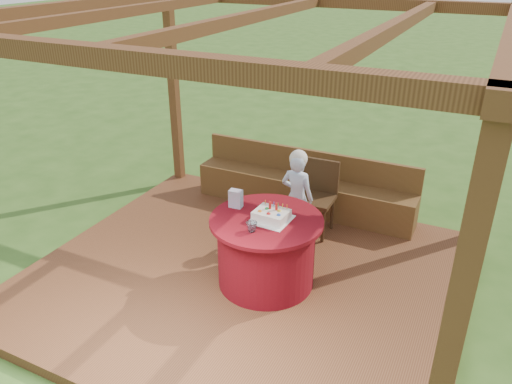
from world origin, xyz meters
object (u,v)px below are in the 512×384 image
(table, at_px, (266,250))
(elderly_woman, at_px, (297,195))
(bench, at_px, (304,191))
(chair, at_px, (317,193))
(drinking_glass, at_px, (252,227))
(gift_bag, at_px, (236,199))
(birthday_cake, at_px, (271,215))

(table, xyz_separation_m, elderly_woman, (-0.05, 0.98, 0.20))
(bench, bearing_deg, elderly_woman, -75.24)
(chair, height_order, drinking_glass, chair)
(chair, xyz_separation_m, gift_bag, (-0.48, -1.20, 0.35))
(gift_bag, xyz_separation_m, drinking_glass, (0.38, -0.38, -0.05))
(bench, relative_size, table, 2.59)
(bench, height_order, birthday_cake, birthday_cake)
(bench, distance_m, elderly_woman, 0.88)
(chair, bearing_deg, drinking_glass, -93.75)
(table, bearing_deg, bench, 98.43)
(drinking_glass, bearing_deg, chair, 86.25)
(elderly_woman, xyz_separation_m, birthday_cake, (0.11, -0.97, 0.22))
(table, distance_m, birthday_cake, 0.43)
(chair, bearing_deg, gift_bag, -111.90)
(chair, bearing_deg, birthday_cake, -91.39)
(birthday_cake, distance_m, drinking_glass, 0.30)
(table, bearing_deg, birthday_cake, 4.10)
(elderly_woman, bearing_deg, table, -86.84)
(chair, relative_size, gift_bag, 4.71)
(bench, bearing_deg, drinking_glass, -83.31)
(table, xyz_separation_m, drinking_glass, (-0.02, -0.29, 0.43))
(birthday_cake, bearing_deg, drinking_glass, -103.81)
(drinking_glass, bearing_deg, table, 86.01)
(bench, xyz_separation_m, gift_bag, (-0.14, -1.67, 0.60))
(chair, relative_size, birthday_cake, 2.31)
(chair, xyz_separation_m, birthday_cake, (-0.03, -1.29, 0.30))
(table, distance_m, chair, 1.30)
(table, height_order, elderly_woman, elderly_woman)
(table, height_order, gift_bag, gift_bag)
(birthday_cake, xyz_separation_m, drinking_glass, (-0.07, -0.29, -0.00))
(elderly_woman, distance_m, gift_bag, 0.98)
(table, distance_m, gift_bag, 0.62)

